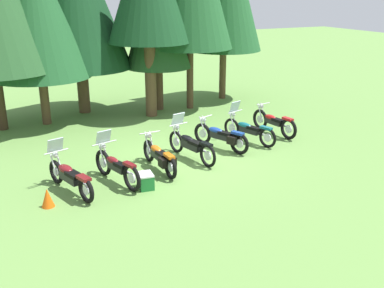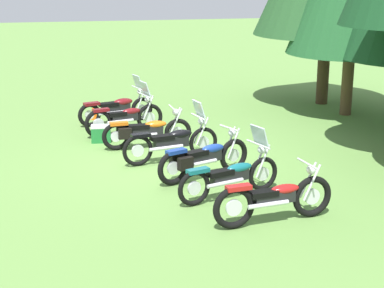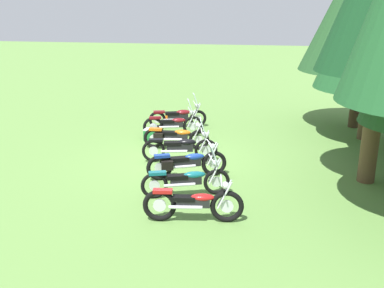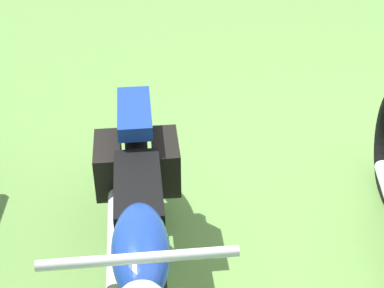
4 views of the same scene
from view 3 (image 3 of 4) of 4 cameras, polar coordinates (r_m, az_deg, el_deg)
The scene contains 11 objects.
ground_plane at distance 14.16m, azimuth -1.62°, elevation -2.19°, with size 80.00×80.00×0.00m, color #608C42.
motorcycle_0 at distance 17.86m, azimuth -1.71°, elevation 3.57°, with size 0.93×2.24×1.35m.
motorcycle_1 at distance 16.62m, azimuth -2.29°, elevation 2.52°, with size 0.89×2.19×1.39m.
motorcycle_2 at distance 15.23m, azimuth -2.19°, elevation 0.96°, with size 0.68×2.26×1.00m.
motorcycle_3 at distance 13.98m, azimuth -1.41°, elevation -0.36°, with size 0.78×2.33×1.37m.
motorcycle_4 at distance 12.69m, azimuth -0.81°, elevation -2.42°, with size 1.04×2.19×1.02m.
motorcycle_5 at distance 11.51m, azimuth -0.60°, elevation -4.54°, with size 0.98×2.22×1.36m.
motorcycle_6 at distance 10.24m, azimuth 0.22°, elevation -7.53°, with size 0.65×2.30×1.04m.
pine_tree_1 at distance 16.92m, azimuth 22.37°, elevation 15.07°, with size 3.81×3.81×6.98m.
picnic_cooler at distance 16.29m, azimuth -5.17°, elevation 1.20°, with size 0.43×0.54×0.42m.
traffic_cone at distance 18.69m, azimuth -3.18°, elevation 3.48°, with size 0.32×0.32×0.48m, color #EA590F.
Camera 3 is at (13.06, 2.64, 4.81)m, focal length 42.03 mm.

